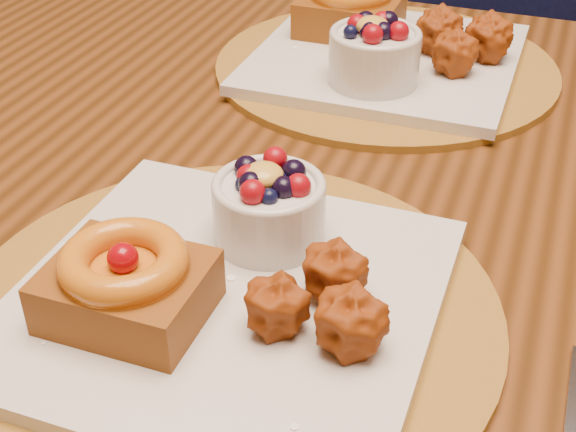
{
  "coord_description": "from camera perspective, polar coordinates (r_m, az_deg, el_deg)",
  "views": [
    {
      "loc": [
        0.09,
        -0.65,
        1.13
      ],
      "look_at": [
        -0.06,
        -0.22,
        0.81
      ],
      "focal_mm": 50.0,
      "sensor_mm": 36.0,
      "label": 1
    }
  ],
  "objects": [
    {
      "name": "place_setting_near",
      "position": [
        0.55,
        -4.43,
        -4.92
      ],
      "size": [
        0.38,
        0.38,
        0.08
      ],
      "color": "brown",
      "rests_on": "dining_table"
    },
    {
      "name": "chair_far",
      "position": [
        1.65,
        12.98,
        11.4
      ],
      "size": [
        0.57,
        0.57,
        0.91
      ],
      "rotation": [
        0.0,
        0.0,
        0.38
      ],
      "color": "black",
      "rests_on": "ground"
    },
    {
      "name": "place_setting_far",
      "position": [
        0.91,
        6.76,
        11.72
      ],
      "size": [
        0.38,
        0.38,
        0.09
      ],
      "color": "brown",
      "rests_on": "dining_table"
    },
    {
      "name": "dining_table",
      "position": [
        0.77,
        2.5,
        -1.18
      ],
      "size": [
        1.6,
        0.9,
        0.76
      ],
      "color": "#381E0A",
      "rests_on": "ground"
    }
  ]
}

